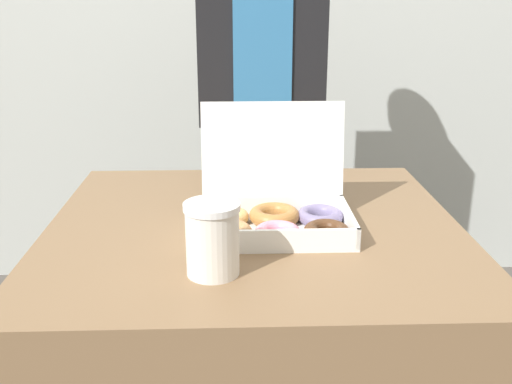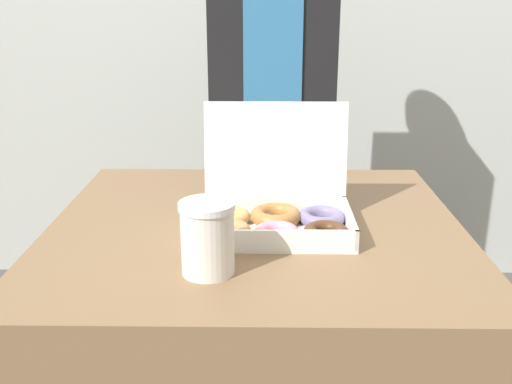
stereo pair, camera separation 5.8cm
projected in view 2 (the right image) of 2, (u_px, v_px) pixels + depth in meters
The scene contains 4 objects.
table at pixel (256, 370), 1.42m from camera, with size 0.89×0.85×0.74m.
donut_box at pixel (276, 214), 1.26m from camera, with size 0.34×0.25×0.25m.
coffee_cup at pixel (208, 238), 1.06m from camera, with size 0.10×0.10×0.13m.
person_customer at pixel (272, 110), 1.83m from camera, with size 0.37×0.21×1.60m.
Camera 2 is at (0.02, -1.21, 1.22)m, focal length 42.00 mm.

